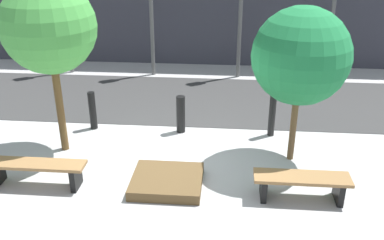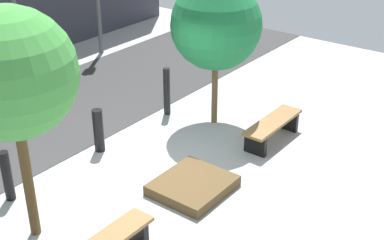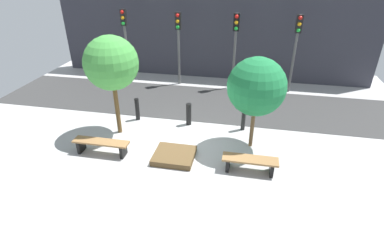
# 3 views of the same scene
# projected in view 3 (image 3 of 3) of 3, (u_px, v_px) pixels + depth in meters

# --- Properties ---
(ground_plane) EXTENTS (18.00, 18.00, 0.00)m
(ground_plane) POSITION_uv_depth(u_px,v_px,m) (179.00, 147.00, 10.21)
(ground_plane) COLOR #A3A3A3
(road_strip) EXTENTS (18.00, 3.59, 0.01)m
(road_strip) POSITION_uv_depth(u_px,v_px,m) (198.00, 102.00, 13.37)
(road_strip) COLOR #353535
(road_strip) RESTS_ON ground
(building_facade) EXTENTS (16.20, 0.50, 4.44)m
(building_facade) POSITION_uv_depth(u_px,v_px,m) (211.00, 35.00, 15.40)
(building_facade) COLOR #33333D
(building_facade) RESTS_ON ground
(bench_left) EXTENTS (1.84, 0.41, 0.48)m
(bench_left) POSITION_uv_depth(u_px,v_px,m) (101.00, 145.00, 9.70)
(bench_left) COLOR black
(bench_left) RESTS_ON ground
(bench_right) EXTENTS (1.65, 0.46, 0.46)m
(bench_right) POSITION_uv_depth(u_px,v_px,m) (250.00, 162.00, 8.89)
(bench_right) COLOR black
(bench_right) RESTS_ON ground
(planter_bed) EXTENTS (1.28, 1.15, 0.19)m
(planter_bed) POSITION_uv_depth(u_px,v_px,m) (174.00, 156.00, 9.58)
(planter_bed) COLOR brown
(planter_bed) RESTS_ON ground
(tree_behind_left_bench) EXTENTS (1.82, 1.82, 3.54)m
(tree_behind_left_bench) POSITION_uv_depth(u_px,v_px,m) (111.00, 64.00, 9.85)
(tree_behind_left_bench) COLOR brown
(tree_behind_left_bench) RESTS_ON ground
(tree_behind_right_bench) EXTENTS (1.85, 1.85, 3.09)m
(tree_behind_right_bench) POSITION_uv_depth(u_px,v_px,m) (257.00, 87.00, 9.25)
(tree_behind_right_bench) COLOR brown
(tree_behind_right_bench) RESTS_ON ground
(bollard_far_left) EXTENTS (0.17, 0.17, 0.91)m
(bollard_far_left) POSITION_uv_depth(u_px,v_px,m) (137.00, 109.00, 11.74)
(bollard_far_left) COLOR black
(bollard_far_left) RESTS_ON ground
(bollard_left) EXTENTS (0.20, 0.20, 0.88)m
(bollard_left) POSITION_uv_depth(u_px,v_px,m) (189.00, 114.00, 11.40)
(bollard_left) COLOR black
(bollard_left) RESTS_ON ground
(bollard_center) EXTENTS (0.15, 0.15, 1.09)m
(bollard_center) POSITION_uv_depth(u_px,v_px,m) (244.00, 117.00, 10.99)
(bollard_center) COLOR black
(bollard_center) RESTS_ON ground
(traffic_light_west) EXTENTS (0.28, 0.27, 3.57)m
(traffic_light_west) POSITION_uv_depth(u_px,v_px,m) (125.00, 33.00, 14.69)
(traffic_light_west) COLOR #5F5F5F
(traffic_light_west) RESTS_ON ground
(traffic_light_mid_west) EXTENTS (0.28, 0.27, 3.50)m
(traffic_light_mid_west) POSITION_uv_depth(u_px,v_px,m) (178.00, 36.00, 14.25)
(traffic_light_mid_west) COLOR #575757
(traffic_light_mid_west) RESTS_ON ground
(traffic_light_mid_east) EXTENTS (0.28, 0.27, 3.54)m
(traffic_light_mid_east) POSITION_uv_depth(u_px,v_px,m) (235.00, 38.00, 13.78)
(traffic_light_mid_east) COLOR #555555
(traffic_light_mid_east) RESTS_ON ground
(traffic_light_east) EXTENTS (0.28, 0.27, 3.57)m
(traffic_light_east) POSITION_uv_depth(u_px,v_px,m) (296.00, 40.00, 13.31)
(traffic_light_east) COLOR #565656
(traffic_light_east) RESTS_ON ground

